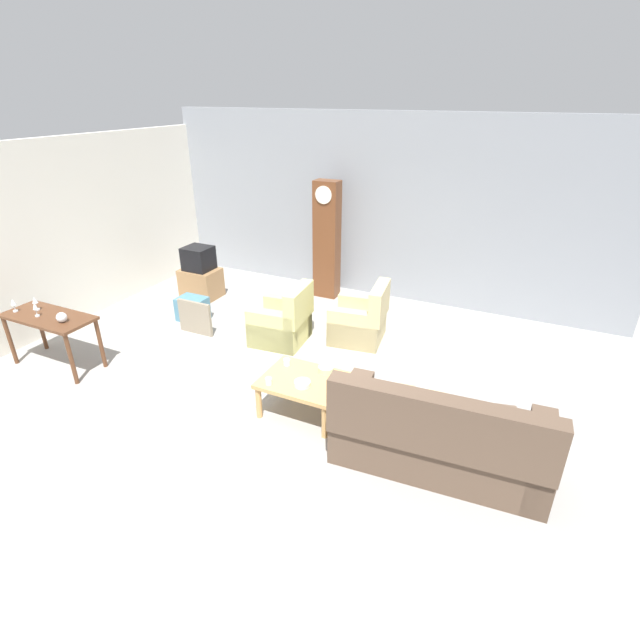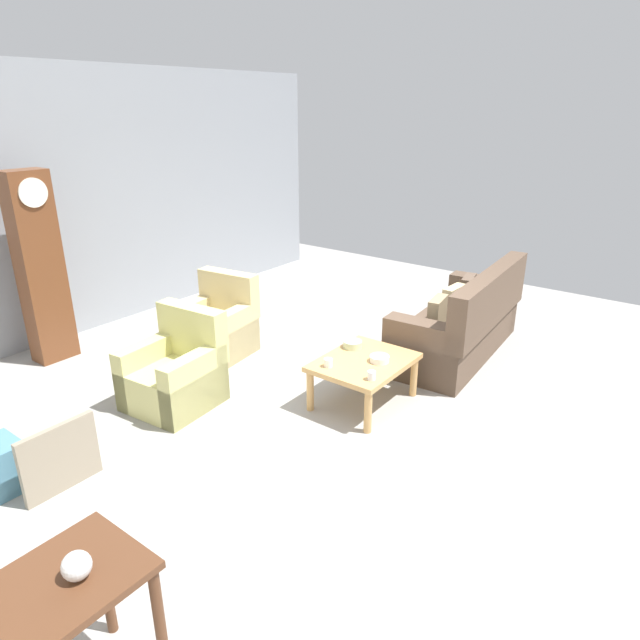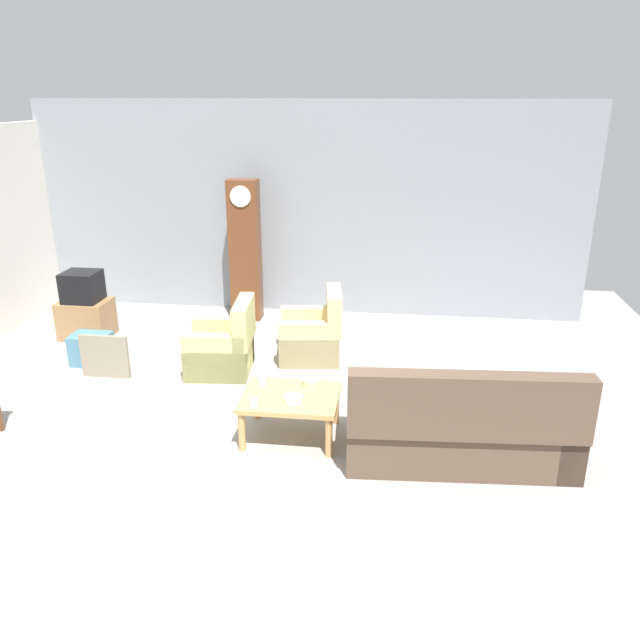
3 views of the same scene
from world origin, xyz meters
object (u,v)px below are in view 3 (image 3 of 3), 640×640
(framed_picture_leaning, at_px, (105,356))
(bowl_shallow_green, at_px, (311,382))
(armchair_olive_near, at_px, (223,348))
(coffee_table_wood, at_px, (290,401))
(armchair_olive_far, at_px, (313,336))
(bowl_white_stacked, at_px, (294,399))
(cup_white_porcelain, at_px, (262,381))
(couch_floral, at_px, (461,428))
(grandfather_clock, at_px, (245,251))
(tv_crt, at_px, (82,286))
(tv_stand_cabinet, at_px, (86,319))
(storage_box_blue, at_px, (91,349))
(cup_blue_rimmed, at_px, (254,402))

(framed_picture_leaning, distance_m, bowl_shallow_green, 2.79)
(armchair_olive_near, height_order, coffee_table_wood, armchair_olive_near)
(armchair_olive_far, xyz_separation_m, bowl_white_stacked, (0.10, -2.14, 0.18))
(armchair_olive_far, distance_m, cup_white_porcelain, 1.85)
(couch_floral, relative_size, grandfather_clock, 1.02)
(coffee_table_wood, xyz_separation_m, grandfather_clock, (-1.26, 3.40, 0.67))
(couch_floral, bearing_deg, bowl_shallow_green, 160.55)
(tv_crt, xyz_separation_m, bowl_white_stacked, (3.40, -2.49, -0.26))
(tv_stand_cabinet, height_order, bowl_shallow_green, tv_stand_cabinet)
(coffee_table_wood, relative_size, bowl_shallow_green, 5.05)
(couch_floral, distance_m, grandfather_clock, 4.73)
(storage_box_blue, bearing_deg, tv_stand_cabinet, 119.54)
(cup_blue_rimmed, xyz_separation_m, bowl_white_stacked, (0.36, 0.14, -0.01))
(bowl_white_stacked, bearing_deg, grandfather_clock, 110.42)
(cup_white_porcelain, relative_size, bowl_white_stacked, 0.44)
(storage_box_blue, distance_m, cup_blue_rimmed, 3.09)
(bowl_shallow_green, bearing_deg, grandfather_clock, 114.53)
(armchair_olive_near, bearing_deg, tv_crt, 158.03)
(cup_blue_rimmed, bearing_deg, framed_picture_leaning, 147.81)
(grandfather_clock, bearing_deg, bowl_white_stacked, -69.58)
(tv_crt, height_order, framed_picture_leaning, tv_crt)
(armchair_olive_near, relative_size, storage_box_blue, 1.94)
(armchair_olive_far, relative_size, grandfather_clock, 0.44)
(framed_picture_leaning, xyz_separation_m, storage_box_blue, (-0.36, 0.37, -0.07))
(cup_blue_rimmed, bearing_deg, tv_stand_cabinet, 139.16)
(bowl_white_stacked, height_order, bowl_shallow_green, bowl_shallow_green)
(armchair_olive_near, bearing_deg, bowl_shallow_green, -43.21)
(tv_crt, relative_size, bowl_white_stacked, 2.61)
(armchair_olive_near, bearing_deg, storage_box_blue, 179.26)
(framed_picture_leaning, height_order, cup_blue_rimmed, same)
(grandfather_clock, xyz_separation_m, framed_picture_leaning, (-1.22, -2.31, -0.79))
(cup_white_porcelain, bearing_deg, grandfather_clock, 106.25)
(grandfather_clock, xyz_separation_m, bowl_shallow_green, (1.44, -3.15, -0.57))
(grandfather_clock, bearing_deg, armchair_olive_near, -85.16)
(couch_floral, xyz_separation_m, armchair_olive_far, (-1.69, 2.27, -0.05))
(tv_stand_cabinet, distance_m, cup_white_porcelain, 3.72)
(framed_picture_leaning, bearing_deg, tv_crt, 124.53)
(couch_floral, distance_m, tv_crt, 5.65)
(coffee_table_wood, xyz_separation_m, framed_picture_leaning, (-2.48, 1.09, -0.12))
(framed_picture_leaning, relative_size, cup_blue_rimmed, 7.33)
(tv_crt, bearing_deg, coffee_table_wood, -35.14)
(tv_crt, bearing_deg, cup_white_porcelain, -35.65)
(armchair_olive_far, bearing_deg, armchair_olive_near, -151.97)
(couch_floral, xyz_separation_m, tv_stand_cabinet, (-4.99, 2.62, -0.09))
(bowl_shallow_green, bearing_deg, bowl_white_stacked, -107.14)
(framed_picture_leaning, xyz_separation_m, bowl_shallow_green, (2.65, -0.84, 0.22))
(armchair_olive_near, distance_m, bowl_shallow_green, 1.75)
(coffee_table_wood, bearing_deg, armchair_olive_far, 91.33)
(tv_stand_cabinet, relative_size, storage_box_blue, 1.43)
(grandfather_clock, distance_m, bowl_shallow_green, 3.51)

